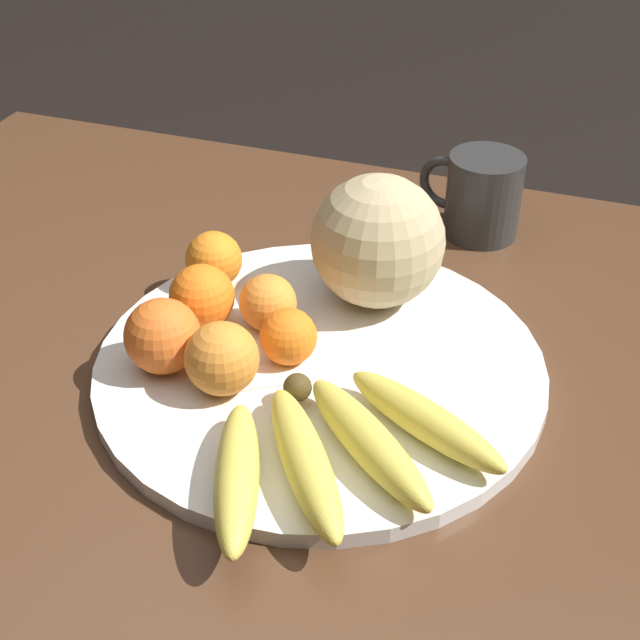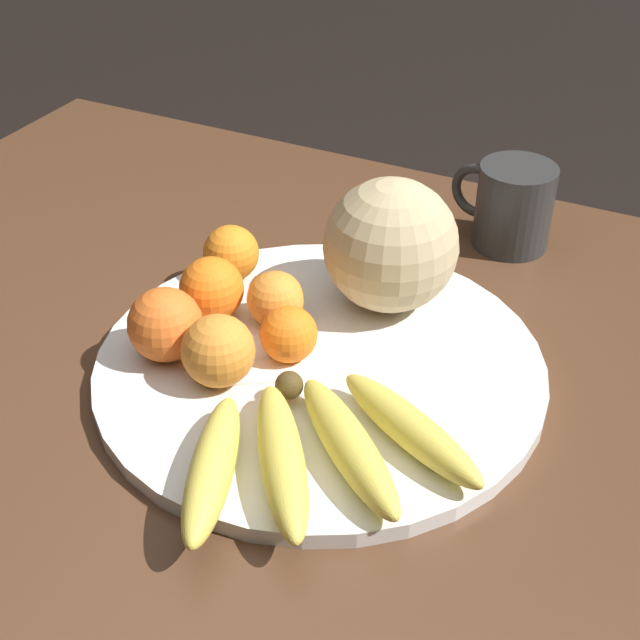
% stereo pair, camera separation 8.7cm
% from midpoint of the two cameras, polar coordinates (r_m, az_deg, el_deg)
% --- Properties ---
extents(kitchen_table, '(1.27, 1.05, 0.76)m').
position_cam_midpoint_polar(kitchen_table, '(0.96, -6.97, -9.05)').
color(kitchen_table, '#4C301E').
rests_on(kitchen_table, ground_plane).
extents(fruit_bowl, '(0.46, 0.46, 0.02)m').
position_cam_midpoint_polar(fruit_bowl, '(0.90, -2.75, -3.06)').
color(fruit_bowl, white).
rests_on(fruit_bowl, kitchen_table).
extents(melon, '(0.14, 0.14, 0.14)m').
position_cam_midpoint_polar(melon, '(0.95, 1.10, 4.98)').
color(melon, tan).
rests_on(melon, fruit_bowl).
extents(banana_bunch, '(0.27, 0.26, 0.04)m').
position_cam_midpoint_polar(banana_bunch, '(0.78, -2.35, -8.34)').
color(banana_bunch, '#473819').
rests_on(banana_bunch, fruit_bowl).
extents(orange_front_left, '(0.06, 0.06, 0.06)m').
position_cam_midpoint_polar(orange_front_left, '(0.88, -4.86, -1.17)').
color(orange_front_left, orange).
rests_on(orange_front_left, fruit_bowl).
extents(orange_front_right, '(0.07, 0.07, 0.07)m').
position_cam_midpoint_polar(orange_front_right, '(0.94, -10.20, 1.39)').
color(orange_front_right, orange).
rests_on(orange_front_right, fruit_bowl).
extents(orange_mid_center, '(0.06, 0.06, 0.06)m').
position_cam_midpoint_polar(orange_mid_center, '(0.93, -6.02, 1.02)').
color(orange_mid_center, orange).
rests_on(orange_mid_center, fruit_bowl).
extents(orange_back_left, '(0.07, 0.07, 0.07)m').
position_cam_midpoint_polar(orange_back_left, '(0.85, -9.22, -2.55)').
color(orange_back_left, orange).
rests_on(orange_back_left, fruit_bowl).
extents(orange_back_right, '(0.08, 0.08, 0.08)m').
position_cam_midpoint_polar(orange_back_right, '(0.89, -12.82, -1.11)').
color(orange_back_right, orange).
rests_on(orange_back_right, fruit_bowl).
extents(orange_top_small, '(0.06, 0.06, 0.06)m').
position_cam_midpoint_polar(orange_top_small, '(1.01, -9.28, 3.77)').
color(orange_top_small, orange).
rests_on(orange_top_small, fruit_bowl).
extents(produce_tag, '(0.10, 0.08, 0.00)m').
position_cam_midpoint_polar(produce_tag, '(0.88, -5.93, -3.66)').
color(produce_tag, white).
rests_on(produce_tag, fruit_bowl).
extents(ceramic_mug, '(0.13, 0.09, 0.11)m').
position_cam_midpoint_polar(ceramic_mug, '(1.13, 8.11, 7.85)').
color(ceramic_mug, '#2D2D2D').
rests_on(ceramic_mug, kitchen_table).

